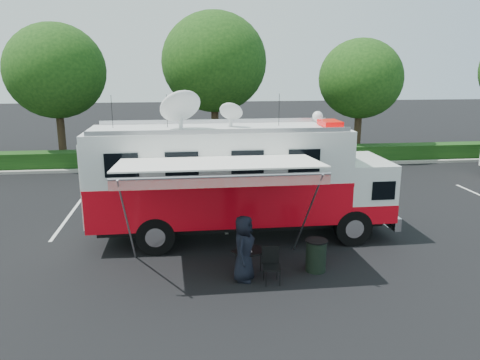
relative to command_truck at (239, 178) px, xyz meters
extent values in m
plane|color=black|center=(0.09, 0.00, -2.08)|extent=(120.00, 120.00, 0.00)
cube|color=#9E998E|center=(4.09, 11.00, -2.01)|extent=(60.00, 0.35, 0.15)
cube|color=black|center=(4.09, 11.90, -1.58)|extent=(60.00, 1.20, 1.00)
cylinder|color=black|center=(-8.91, 13.00, 0.12)|extent=(0.44, 0.44, 4.40)
ellipsoid|color=#14380F|center=(-8.91, 13.00, 3.37)|extent=(5.63, 5.63, 5.35)
cylinder|color=black|center=(0.09, 13.00, 0.32)|extent=(0.44, 0.44, 4.80)
ellipsoid|color=#14380F|center=(0.09, 13.00, 3.87)|extent=(6.14, 6.14, 5.84)
cylinder|color=black|center=(9.09, 13.00, -0.08)|extent=(0.44, 0.44, 4.00)
ellipsoid|color=#14380F|center=(9.09, 13.00, 2.88)|extent=(5.12, 5.12, 4.86)
cube|color=silver|center=(-6.41, 3.00, -2.08)|extent=(0.12, 5.50, 0.01)
cube|color=silver|center=(-0.41, 3.00, -2.08)|extent=(0.12, 5.50, 0.01)
cube|color=silver|center=(5.59, 3.00, -2.08)|extent=(0.12, 5.50, 0.01)
cube|color=black|center=(0.09, 0.00, -1.48)|extent=(9.52, 1.55, 0.33)
cylinder|color=black|center=(3.63, -1.22, -1.48)|extent=(1.22, 0.35, 1.22)
cylinder|color=black|center=(3.63, 1.22, -1.48)|extent=(1.22, 0.35, 1.22)
cylinder|color=black|center=(-2.79, -1.22, -1.48)|extent=(1.22, 0.35, 1.22)
cylinder|color=black|center=(-2.79, 1.22, -1.48)|extent=(1.22, 0.35, 1.22)
cube|color=silver|center=(5.12, 0.00, -1.42)|extent=(0.22, 2.77, 0.44)
cube|color=silver|center=(4.29, 0.00, -0.37)|extent=(1.55, 2.77, 1.88)
cube|color=red|center=(4.29, 0.00, -1.03)|extent=(1.57, 2.79, 0.61)
cube|color=black|center=(5.01, 0.00, -0.04)|extent=(0.13, 2.47, 0.77)
cube|color=red|center=(-0.69, 0.00, -0.65)|extent=(8.41, 2.77, 1.33)
cube|color=red|center=(-0.69, 0.00, 0.02)|extent=(8.43, 2.79, 0.11)
cube|color=silver|center=(-0.69, 0.00, 0.85)|extent=(8.41, 2.77, 1.55)
cube|color=silver|center=(-0.69, 0.00, 1.67)|extent=(8.41, 2.77, 0.09)
cube|color=#CC0505|center=(3.08, 0.00, 1.82)|extent=(0.61, 1.05, 0.18)
sphere|color=silver|center=(2.97, 1.11, 1.93)|extent=(0.38, 0.38, 0.38)
ellipsoid|color=silver|center=(-1.90, -0.17, 2.45)|extent=(1.33, 1.33, 0.40)
ellipsoid|color=silver|center=(-0.24, 0.22, 2.23)|extent=(0.77, 0.77, 0.22)
cylinder|color=black|center=(-4.12, 0.44, 2.23)|extent=(0.02, 0.02, 1.11)
cylinder|color=black|center=(-2.35, 0.44, 2.23)|extent=(0.02, 0.02, 1.11)
cylinder|color=black|center=(1.42, 0.44, 2.23)|extent=(0.02, 0.02, 1.11)
cube|color=silver|center=(-0.91, -2.71, 1.13)|extent=(5.53, 2.65, 0.23)
cube|color=red|center=(-0.91, -4.02, 0.93)|extent=(5.53, 0.04, 0.31)
cylinder|color=#B2B2B7|center=(-0.91, -4.04, 1.06)|extent=(5.53, 0.07, 0.07)
cylinder|color=#B2B2B7|center=(-3.42, -2.79, -0.50)|extent=(0.05, 2.84, 3.19)
cylinder|color=#B2B2B7|center=(1.61, -2.79, -0.50)|extent=(0.05, 2.84, 3.19)
imported|color=black|center=(-0.27, -3.36, -2.08)|extent=(0.89, 1.07, 1.87)
cube|color=black|center=(-0.08, -3.10, -1.37)|extent=(1.04, 0.90, 0.04)
cylinder|color=black|center=(-0.44, -3.32, -1.73)|extent=(0.02, 0.02, 0.72)
cylinder|color=black|center=(-0.44, -2.87, -1.73)|extent=(0.02, 0.02, 0.72)
cylinder|color=black|center=(0.28, -3.32, -1.73)|extent=(0.02, 0.02, 0.72)
cylinder|color=black|center=(0.28, -2.87, -1.73)|extent=(0.02, 0.02, 0.72)
cube|color=silver|center=(-0.13, -3.05, -1.34)|extent=(0.23, 0.31, 0.01)
cube|color=black|center=(0.45, -3.67, -1.61)|extent=(0.54, 0.54, 0.04)
cube|color=black|center=(0.45, -3.43, -1.34)|extent=(0.48, 0.11, 0.53)
cylinder|color=black|center=(0.26, -3.86, -1.85)|extent=(0.02, 0.02, 0.48)
cylinder|color=black|center=(0.26, -3.48, -1.85)|extent=(0.02, 0.02, 0.48)
cylinder|color=black|center=(0.64, -3.86, -1.85)|extent=(0.02, 0.02, 0.48)
cylinder|color=black|center=(0.64, -3.48, -1.85)|extent=(0.02, 0.02, 0.48)
cylinder|color=black|center=(1.87, -3.02, -1.63)|extent=(0.59, 0.59, 0.90)
cylinder|color=black|center=(1.87, -3.02, -1.16)|extent=(0.63, 0.63, 0.04)
camera|label=1|loc=(-1.83, -15.22, 3.76)|focal=35.00mm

